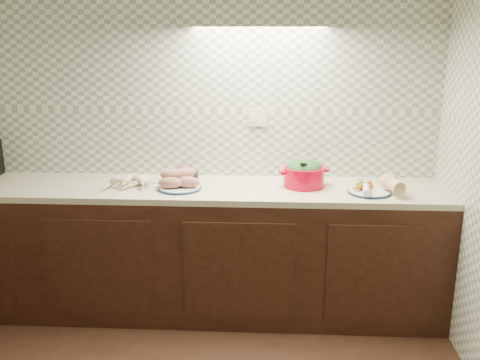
# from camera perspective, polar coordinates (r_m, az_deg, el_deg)

# --- Properties ---
(room) EXTENTS (3.60, 3.60, 2.60)m
(room) POSITION_cam_1_polar(r_m,az_deg,el_deg) (2.01, -15.23, 7.29)
(room) COLOR black
(room) RESTS_ON ground
(counter) EXTENTS (3.60, 3.60, 0.90)m
(counter) POSITION_cam_1_polar(r_m,az_deg,el_deg) (3.23, -21.71, -12.25)
(counter) COLOR black
(counter) RESTS_ON ground
(parsnip_pile) EXTENTS (0.35, 0.31, 0.07)m
(parsnip_pile) POSITION_cam_1_polar(r_m,az_deg,el_deg) (3.66, -11.92, -0.07)
(parsnip_pile) COLOR beige
(parsnip_pile) RESTS_ON counter
(sweet_potato_plate) EXTENTS (0.29, 0.29, 0.13)m
(sweet_potato_plate) POSITION_cam_1_polar(r_m,az_deg,el_deg) (3.52, -6.54, -0.14)
(sweet_potato_plate) COLOR #122247
(sweet_potato_plate) RESTS_ON counter
(onion_bowl) EXTENTS (0.16, 0.16, 0.12)m
(onion_bowl) POSITION_cam_1_polar(r_m,az_deg,el_deg) (3.68, -5.71, 0.51)
(onion_bowl) COLOR black
(onion_bowl) RESTS_ON counter
(dutch_oven) EXTENTS (0.34, 0.33, 0.19)m
(dutch_oven) POSITION_cam_1_polar(r_m,az_deg,el_deg) (3.56, 6.83, 0.73)
(dutch_oven) COLOR #C0001C
(dutch_oven) RESTS_ON counter
(veg_plate) EXTENTS (0.33, 0.29, 0.13)m
(veg_plate) POSITION_cam_1_polar(r_m,az_deg,el_deg) (3.52, 14.56, -0.59)
(veg_plate) COLOR #122247
(veg_plate) RESTS_ON counter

